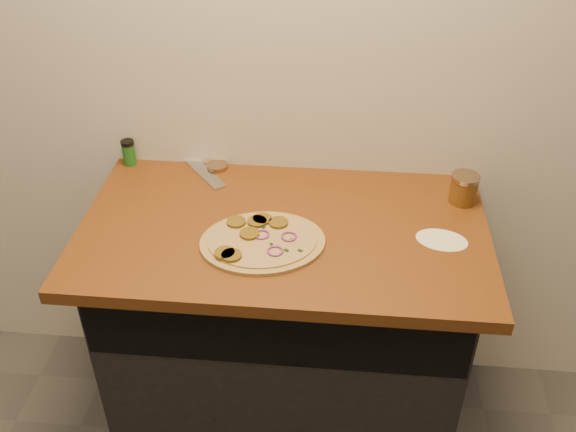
# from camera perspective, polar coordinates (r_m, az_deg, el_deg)

# --- Properties ---
(cabinet) EXTENTS (1.10, 0.60, 0.86)m
(cabinet) POSITION_cam_1_polar(r_m,az_deg,el_deg) (2.22, -0.29, -10.19)
(cabinet) COLOR black
(cabinet) RESTS_ON ground
(countertop) EXTENTS (1.20, 0.70, 0.04)m
(countertop) POSITION_cam_1_polar(r_m,az_deg,el_deg) (1.90, -0.42, -1.31)
(countertop) COLOR brown
(countertop) RESTS_ON cabinet
(pizza) EXTENTS (0.41, 0.41, 0.02)m
(pizza) POSITION_cam_1_polar(r_m,az_deg,el_deg) (1.81, -2.36, -2.21)
(pizza) COLOR tan
(pizza) RESTS_ON countertop
(chefs_knife) EXTENTS (0.24, 0.29, 0.02)m
(chefs_knife) POSITION_cam_1_polar(r_m,az_deg,el_deg) (2.21, -8.49, 4.91)
(chefs_knife) COLOR #B7BAC1
(chefs_knife) RESTS_ON countertop
(mason_jar_lid) EXTENTS (0.08, 0.08, 0.01)m
(mason_jar_lid) POSITION_cam_1_polar(r_m,az_deg,el_deg) (2.16, -6.30, 4.42)
(mason_jar_lid) COLOR #9E7E5B
(mason_jar_lid) RESTS_ON countertop
(salsa_jar) EXTENTS (0.09, 0.09, 0.09)m
(salsa_jar) POSITION_cam_1_polar(r_m,az_deg,el_deg) (2.03, 15.35, 2.38)
(salsa_jar) COLOR maroon
(salsa_jar) RESTS_ON countertop
(spice_shaker) EXTENTS (0.04, 0.04, 0.09)m
(spice_shaker) POSITION_cam_1_polar(r_m,az_deg,el_deg) (2.22, -13.97, 5.51)
(spice_shaker) COLOR #1E6021
(spice_shaker) RESTS_ON countertop
(flour_spill) EXTENTS (0.18, 0.18, 0.00)m
(flour_spill) POSITION_cam_1_polar(r_m,az_deg,el_deg) (1.88, 13.50, -2.09)
(flour_spill) COLOR white
(flour_spill) RESTS_ON countertop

